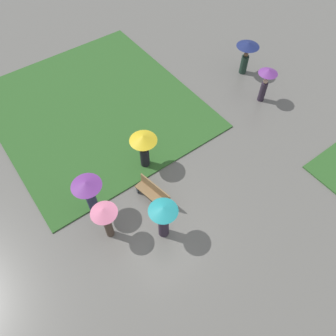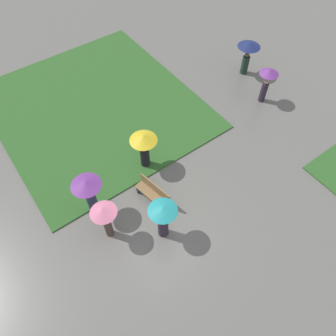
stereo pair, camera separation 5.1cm
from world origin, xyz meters
name	(u,v)px [view 2 (the right image)]	position (x,y,z in m)	size (l,w,h in m)	color
ground_plane	(161,231)	(0.00, 0.00, 0.00)	(90.00, 90.00, 0.00)	#66635E
lawn_patch_near	(95,106)	(-7.30, 1.25, 0.03)	(9.98, 9.04, 0.06)	#2D5B26
park_bench	(153,193)	(-1.30, 0.58, 0.46)	(1.57, 0.69, 0.90)	brown
crowd_person_yellow	(144,145)	(-2.91, 1.27, 1.29)	(1.10, 1.10, 1.81)	black
crowd_person_teal	(163,216)	(0.09, 0.04, 1.26)	(1.02, 1.02, 1.88)	#2D2333
crowd_person_pink	(105,215)	(-1.04, -1.55, 1.38)	(0.92, 0.92, 1.86)	#47382D
crowd_person_purple	(89,191)	(-2.22, -1.52, 1.35)	(1.09, 1.09, 1.95)	#282D47
lone_walker_far_path	(267,79)	(-2.86, 8.16, 1.28)	(0.90, 0.90, 1.83)	#2D2333
lone_walker_mid_plaza	(248,52)	(-4.97, 8.97, 1.25)	(1.15, 1.15, 1.76)	#1E3328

